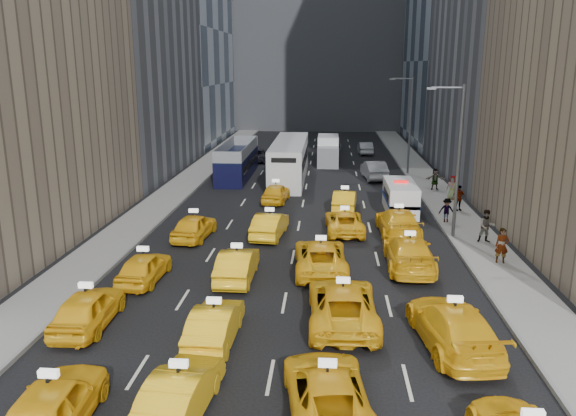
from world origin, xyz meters
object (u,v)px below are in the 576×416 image
double_decker (237,160)px  taxi_0 (52,407)px  taxi_2 (327,392)px  nypd_van (400,198)px  pedestrian_0 (502,246)px  box_truck (328,151)px  city_bus (290,160)px  taxi_1 (180,392)px

double_decker → taxi_0: bearing=-85.4°
taxi_2 → nypd_van: bearing=-109.4°
taxi_2 → double_decker: 36.53m
taxi_2 → pedestrian_0: bearing=-131.2°
taxi_0 → nypd_van: size_ratio=0.89×
taxi_2 → box_truck: 43.13m
nypd_van → pedestrian_0: 11.31m
double_decker → pedestrian_0: size_ratio=5.88×
nypd_van → pedestrian_0: bearing=-74.3°
taxi_2 → nypd_van: size_ratio=0.96×
taxi_0 → city_bus: 36.51m
taxi_2 → box_truck: size_ratio=0.80×
taxi_2 → double_decker: double_decker is taller
city_bus → pedestrian_0: bearing=-56.7°
taxi_1 → nypd_van: bearing=-105.2°
box_truck → city_bus: bearing=-106.8°
taxi_1 → double_decker: (-4.03, 35.92, 0.81)m
nypd_van → taxi_0: bearing=-120.7°
box_truck → taxi_2: bearing=-84.3°
taxi_1 → double_decker: bearing=-77.8°
double_decker → city_bus: bearing=-5.1°
taxi_1 → pedestrian_0: size_ratio=2.38×
taxi_0 → city_bus: bearing=-99.1°
taxi_0 → box_truck: box_truck is taller
double_decker → box_truck: size_ratio=1.69×
double_decker → nypd_van: bearing=-37.5°
taxi_0 → taxi_1: (3.33, 1.08, -0.09)m
taxi_1 → city_bus: city_bus is taller
taxi_0 → pedestrian_0: size_ratio=2.59×
taxi_1 → double_decker: size_ratio=0.40×
taxi_1 → box_truck: (4.23, 43.49, 0.67)m
taxi_0 → city_bus: (4.14, 36.27, 0.90)m
nypd_van → city_bus: city_bus is taller
taxi_1 → taxi_2: taxi_1 is taller
nypd_van → double_decker: double_decker is taller
city_bus → pedestrian_0: size_ratio=7.36×
double_decker → taxi_1: bearing=-80.0°
taxi_0 → double_decker: size_ratio=0.44×
taxi_1 → taxi_0: bearing=23.8°
city_bus → box_truck: size_ratio=2.12×
city_bus → box_truck: (3.43, 8.30, -0.33)m
taxi_1 → double_decker: 36.16m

